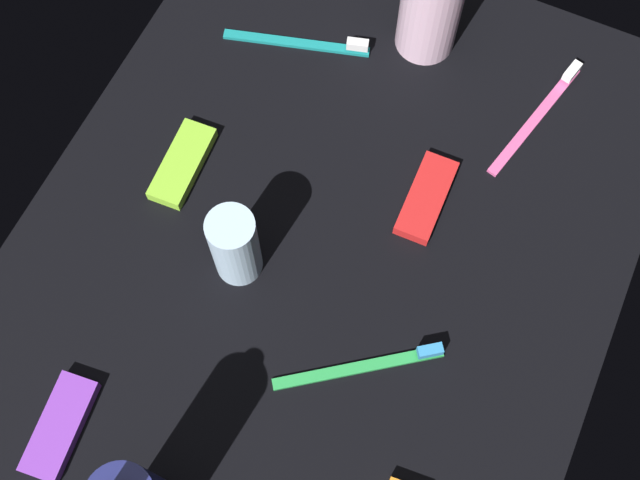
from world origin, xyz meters
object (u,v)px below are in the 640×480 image
at_px(toothbrush_green, 369,365).
at_px(toothbrush_teal, 305,42).
at_px(toothbrush_pink, 541,112).
at_px(bodywash_bottle, 436,2).
at_px(snack_bar_purple, 60,427).
at_px(snack_bar_red, 426,198).
at_px(deodorant_stick, 235,246).
at_px(snack_bar_lime, 183,164).

height_order(toothbrush_green, toothbrush_teal, same).
relative_size(toothbrush_green, toothbrush_pink, 0.86).
relative_size(bodywash_bottle, snack_bar_purple, 1.62).
height_order(toothbrush_green, snack_bar_purple, toothbrush_green).
relative_size(bodywash_bottle, snack_bar_red, 1.62).
distance_m(deodorant_stick, snack_bar_purple, 0.25).
height_order(deodorant_stick, snack_bar_lime, deodorant_stick).
distance_m(toothbrush_pink, snack_bar_red, 0.18).
relative_size(toothbrush_green, snack_bar_red, 1.46).
relative_size(snack_bar_red, snack_bar_purple, 1.00).
height_order(toothbrush_teal, toothbrush_pink, same).
height_order(toothbrush_pink, snack_bar_red, toothbrush_pink).
height_order(toothbrush_green, toothbrush_pink, same).
relative_size(toothbrush_green, snack_bar_lime, 1.46).
height_order(deodorant_stick, toothbrush_teal, deodorant_stick).
bearing_deg(toothbrush_pink, snack_bar_lime, -55.70).
bearing_deg(snack_bar_lime, toothbrush_green, 63.12).
height_order(bodywash_bottle, snack_bar_lime, bodywash_bottle).
height_order(toothbrush_teal, snack_bar_purple, toothbrush_teal).
height_order(bodywash_bottle, snack_bar_red, bodywash_bottle).
height_order(toothbrush_green, snack_bar_lime, toothbrush_green).
xyz_separation_m(bodywash_bottle, snack_bar_lime, (0.28, -0.19, -0.07)).
xyz_separation_m(toothbrush_green, snack_bar_purple, (0.19, -0.26, 0.00)).
bearing_deg(snack_bar_purple, toothbrush_green, 120.05).
distance_m(bodywash_bottle, toothbrush_green, 0.42).
bearing_deg(bodywash_bottle, toothbrush_green, 13.42).
bearing_deg(snack_bar_lime, toothbrush_pink, 120.84).
xyz_separation_m(deodorant_stick, toothbrush_teal, (-0.29, -0.06, -0.05)).
bearing_deg(snack_bar_red, deodorant_stick, -46.47).
height_order(deodorant_stick, snack_bar_red, deodorant_stick).
bearing_deg(bodywash_bottle, snack_bar_purple, -15.22).
distance_m(deodorant_stick, snack_bar_red, 0.22).
bearing_deg(toothbrush_teal, snack_bar_purple, -2.85).
bearing_deg(snack_bar_lime, bodywash_bottle, 142.08).
bearing_deg(toothbrush_teal, toothbrush_pink, 95.42).
bearing_deg(deodorant_stick, toothbrush_teal, -168.87).
relative_size(deodorant_stick, snack_bar_red, 1.04).
bearing_deg(snack_bar_red, bodywash_bottle, -160.27).
distance_m(toothbrush_green, snack_bar_lime, 0.31).
xyz_separation_m(bodywash_bottle, toothbrush_pink, (0.04, 0.16, -0.07)).
height_order(deodorant_stick, toothbrush_green, deodorant_stick).
height_order(toothbrush_pink, snack_bar_lime, toothbrush_pink).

